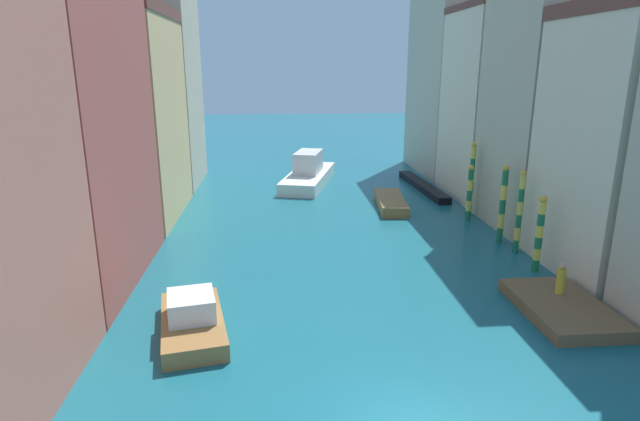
{
  "coord_description": "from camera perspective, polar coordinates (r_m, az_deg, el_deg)",
  "views": [
    {
      "loc": [
        -3.51,
        -12.34,
        10.16
      ],
      "look_at": [
        -0.9,
        18.29,
        1.5
      ],
      "focal_mm": 29.0,
      "sensor_mm": 36.0,
      "label": 1
    }
  ],
  "objects": [
    {
      "name": "ground_plane",
      "position": [
        38.37,
        0.56,
        0.38
      ],
      "size": [
        154.0,
        154.0,
        0.0
      ],
      "primitive_type": "plane",
      "color": "#196070"
    },
    {
      "name": "building_left_1",
      "position": [
        26.47,
        -27.5,
        12.32
      ],
      "size": [
        6.26,
        11.21,
        18.72
      ],
      "color": "#B25147",
      "rests_on": "ground"
    },
    {
      "name": "building_left_2",
      "position": [
        37.36,
        -20.52,
        9.87
      ],
      "size": [
        6.26,
        10.92,
        13.92
      ],
      "color": "#DBB77A",
      "rests_on": "ground"
    },
    {
      "name": "building_left_3",
      "position": [
        47.34,
        -17.42,
        13.4
      ],
      "size": [
        6.26,
        9.31,
        17.57
      ],
      "color": "#BCB299",
      "rests_on": "ground"
    },
    {
      "name": "building_right_1",
      "position": [
        29.1,
        30.94,
        6.37
      ],
      "size": [
        6.26,
        7.46,
        13.05
      ],
      "color": "beige",
      "rests_on": "ground"
    },
    {
      "name": "building_right_2",
      "position": [
        35.51,
        24.14,
        11.79
      ],
      "size": [
        6.26,
        7.89,
        17.05
      ],
      "color": "#BCB299",
      "rests_on": "ground"
    },
    {
      "name": "building_right_3",
      "position": [
        42.97,
        18.7,
        11.12
      ],
      "size": [
        6.26,
        8.33,
        14.58
      ],
      "color": "beige",
      "rests_on": "ground"
    },
    {
      "name": "building_right_4",
      "position": [
        52.15,
        14.57,
        14.86
      ],
      "size": [
        6.26,
        11.66,
        19.58
      ],
      "color": "#BCB299",
      "rests_on": "ground"
    },
    {
      "name": "waterfront_dock",
      "position": [
        24.47,
        25.15,
        -9.71
      ],
      "size": [
        3.29,
        5.33,
        0.53
      ],
      "color": "brown",
      "rests_on": "ground"
    },
    {
      "name": "person_on_dock",
      "position": [
        24.97,
        25.04,
        -6.92
      ],
      "size": [
        0.36,
        0.36,
        1.4
      ],
      "color": "gold",
      "rests_on": "waterfront_dock"
    },
    {
      "name": "mooring_pole_0",
      "position": [
        28.19,
        23.06,
        -2.27
      ],
      "size": [
        0.39,
        0.39,
        3.99
      ],
      "color": "#197247",
      "rests_on": "ground"
    },
    {
      "name": "mooring_pole_1",
      "position": [
        30.51,
        21.15,
        -0.08
      ],
      "size": [
        0.32,
        0.32,
        4.7
      ],
      "color": "#197247",
      "rests_on": "ground"
    },
    {
      "name": "mooring_pole_2",
      "position": [
        32.04,
        19.52,
        0.78
      ],
      "size": [
        0.38,
        0.38,
        4.66
      ],
      "color": "#197247",
      "rests_on": "ground"
    },
    {
      "name": "mooring_pole_3",
      "position": [
        35.94,
        16.18,
        1.94
      ],
      "size": [
        0.37,
        0.37,
        3.84
      ],
      "color": "#197247",
      "rests_on": "ground"
    },
    {
      "name": "mooring_pole_4",
      "position": [
        37.0,
        16.37,
        3.39
      ],
      "size": [
        0.37,
        0.37,
        5.19
      ],
      "color": "#197247",
      "rests_on": "ground"
    },
    {
      "name": "vaporetto_white",
      "position": [
        45.83,
        -1.28,
        4.13
      ],
      "size": [
        5.7,
        10.97,
        2.88
      ],
      "color": "white",
      "rests_on": "ground"
    },
    {
      "name": "gondola_black",
      "position": [
        44.76,
        11.26,
        2.67
      ],
      "size": [
        1.59,
        10.59,
        0.54
      ],
      "color": "black",
      "rests_on": "ground"
    },
    {
      "name": "motorboat_0",
      "position": [
        38.64,
        7.79,
        0.92
      ],
      "size": [
        2.42,
        6.28,
        0.75
      ],
      "color": "olive",
      "rests_on": "ground"
    },
    {
      "name": "motorboat_1",
      "position": [
        21.23,
        -13.91,
        -11.6
      ],
      "size": [
        3.28,
        5.47,
        1.63
      ],
      "color": "olive",
      "rests_on": "ground"
    }
  ]
}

